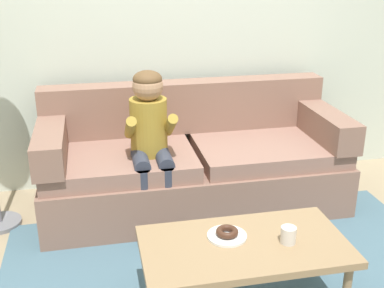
{
  "coord_description": "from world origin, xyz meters",
  "views": [
    {
      "loc": [
        -0.75,
        -2.5,
        1.81
      ],
      "look_at": [
        -0.14,
        0.45,
        0.65
      ],
      "focal_mm": 45.59,
      "sensor_mm": 36.0,
      "label": 1
    }
  ],
  "objects_px": {
    "couch": "(193,164)",
    "person_child": "(150,134)",
    "toy_controller": "(317,252)",
    "donut": "(227,232)",
    "coffee_table": "(244,250)",
    "mug": "(288,235)"
  },
  "relations": [
    {
      "from": "coffee_table",
      "to": "donut",
      "type": "relative_size",
      "value": 8.95
    },
    {
      "from": "person_child",
      "to": "donut",
      "type": "height_order",
      "value": "person_child"
    },
    {
      "from": "couch",
      "to": "toy_controller",
      "type": "distance_m",
      "value": 1.13
    },
    {
      "from": "couch",
      "to": "donut",
      "type": "relative_size",
      "value": 18.65
    },
    {
      "from": "coffee_table",
      "to": "mug",
      "type": "bearing_deg",
      "value": -10.54
    },
    {
      "from": "mug",
      "to": "donut",
      "type": "bearing_deg",
      "value": 158.59
    },
    {
      "from": "couch",
      "to": "mug",
      "type": "relative_size",
      "value": 24.86
    },
    {
      "from": "couch",
      "to": "person_child",
      "type": "relative_size",
      "value": 2.03
    },
    {
      "from": "coffee_table",
      "to": "toy_controller",
      "type": "relative_size",
      "value": 4.75
    },
    {
      "from": "person_child",
      "to": "coffee_table",
      "type": "bearing_deg",
      "value": -72.23
    },
    {
      "from": "couch",
      "to": "toy_controller",
      "type": "xyz_separation_m",
      "value": [
        0.64,
        -0.88,
        -0.31
      ]
    },
    {
      "from": "mug",
      "to": "toy_controller",
      "type": "relative_size",
      "value": 0.4
    },
    {
      "from": "coffee_table",
      "to": "person_child",
      "type": "xyz_separation_m",
      "value": [
        -0.35,
        1.08,
        0.28
      ]
    },
    {
      "from": "person_child",
      "to": "donut",
      "type": "distance_m",
      "value": 1.06
    },
    {
      "from": "coffee_table",
      "to": "donut",
      "type": "height_order",
      "value": "donut"
    },
    {
      "from": "mug",
      "to": "couch",
      "type": "bearing_deg",
      "value": 99.63
    },
    {
      "from": "coffee_table",
      "to": "toy_controller",
      "type": "distance_m",
      "value": 0.83
    },
    {
      "from": "person_child",
      "to": "toy_controller",
      "type": "distance_m",
      "value": 1.35
    },
    {
      "from": "couch",
      "to": "person_child",
      "type": "height_order",
      "value": "person_child"
    },
    {
      "from": "donut",
      "to": "toy_controller",
      "type": "distance_m",
      "value": 0.89
    },
    {
      "from": "donut",
      "to": "coffee_table",
      "type": "bearing_deg",
      "value": -45.22
    },
    {
      "from": "mug",
      "to": "toy_controller",
      "type": "xyz_separation_m",
      "value": [
        0.41,
        0.45,
        -0.45
      ]
    }
  ]
}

